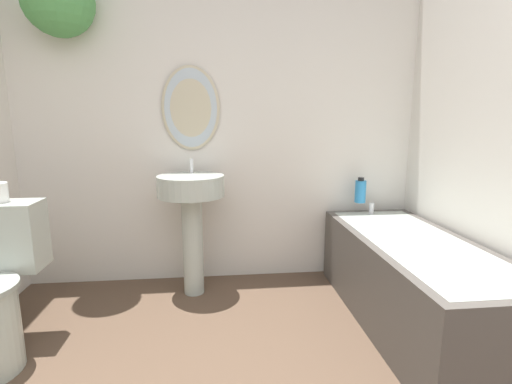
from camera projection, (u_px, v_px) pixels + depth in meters
The scene contains 4 objects.
wall_back at pixel (198, 101), 2.61m from camera, with size 2.96×0.43×2.40m.
pedestal_sink at pixel (192, 206), 2.48m from camera, with size 0.44×0.44×0.93m.
bathtub at pixel (414, 281), 2.15m from camera, with size 0.63×1.50×0.58m.
shampoo_bottle at pixel (360, 191), 2.74m from camera, with size 0.08×0.08×0.19m.
Camera 1 is at (-0.04, -0.39, 1.18)m, focal length 26.00 mm.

